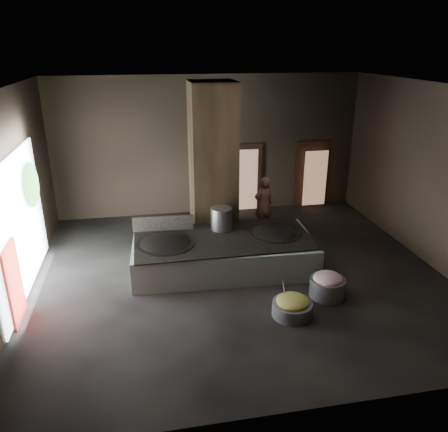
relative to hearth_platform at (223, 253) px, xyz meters
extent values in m
cube|color=black|center=(0.30, -0.38, -0.44)|extent=(10.00, 9.00, 0.10)
cube|color=black|center=(0.30, -0.38, 4.16)|extent=(10.00, 9.00, 0.10)
cube|color=black|center=(0.30, 4.17, 1.86)|extent=(10.00, 0.10, 4.50)
cube|color=black|center=(0.30, -4.93, 1.86)|extent=(10.00, 0.10, 4.50)
cube|color=black|center=(-4.75, -0.38, 1.86)|extent=(0.10, 9.00, 4.50)
cube|color=black|center=(5.35, -0.38, 1.86)|extent=(0.10, 9.00, 4.50)
cube|color=black|center=(0.00, 1.52, 1.86)|extent=(1.20, 1.20, 4.50)
cube|color=silver|center=(0.00, 0.00, 0.00)|extent=(4.61, 2.38, 0.78)
cube|color=black|center=(0.00, 0.00, 0.42)|extent=(4.41, 2.12, 0.03)
ellipsoid|color=black|center=(-1.45, -0.05, 0.36)|extent=(1.42, 1.42, 0.39)
cylinder|color=black|center=(-1.45, -0.05, 0.43)|extent=(1.45, 1.45, 0.05)
ellipsoid|color=black|center=(1.35, 0.05, 0.36)|extent=(1.32, 1.32, 0.37)
cylinder|color=black|center=(1.35, 0.05, 0.43)|extent=(1.35, 1.35, 0.05)
cylinder|color=#B4B5BC|center=(0.05, 0.55, 0.74)|extent=(0.55, 0.55, 0.59)
cube|color=black|center=(-1.45, 0.75, 0.64)|extent=(1.57, 0.14, 0.39)
imported|color=#95624C|center=(1.62, 2.06, 0.48)|extent=(0.71, 0.54, 1.74)
cylinder|color=gray|center=(1.03, -2.37, -0.24)|extent=(0.96, 0.96, 0.31)
ellipsoid|color=#7C9F4D|center=(1.03, -2.37, -0.04)|extent=(0.70, 0.70, 0.21)
cylinder|color=#B4B5BC|center=(0.88, -2.22, 0.16)|extent=(0.21, 0.29, 0.60)
cylinder|color=gray|center=(2.07, -1.79, -0.17)|extent=(0.97, 0.97, 0.44)
ellipsoid|color=#BD717D|center=(2.07, -1.79, 0.06)|extent=(0.66, 0.66, 0.25)
cube|color=black|center=(1.50, 4.07, 0.71)|extent=(1.18, 0.08, 2.38)
cube|color=#8C6647|center=(1.49, 4.04, 0.66)|extent=(0.89, 0.04, 2.10)
cube|color=black|center=(3.90, 4.07, 0.71)|extent=(1.18, 0.08, 2.38)
cube|color=#8C6647|center=(3.93, 3.79, 0.66)|extent=(0.81, 0.04, 1.91)
cube|color=white|center=(-4.65, -0.18, 1.21)|extent=(0.04, 4.20, 3.10)
cube|color=maroon|center=(-4.58, -1.48, 0.46)|extent=(0.05, 0.90, 1.70)
ellipsoid|color=#194714|center=(-4.55, 0.92, 1.81)|extent=(0.28, 1.10, 1.10)
camera|label=1|loc=(-1.83, -9.81, 4.98)|focal=35.00mm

